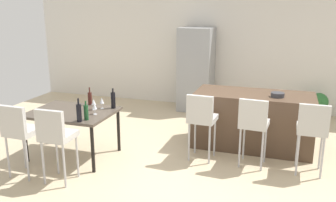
% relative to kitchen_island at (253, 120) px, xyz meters
% --- Properties ---
extents(ground_plane, '(10.00, 10.00, 0.00)m').
position_rel_kitchen_island_xyz_m(ground_plane, '(-0.62, -0.83, -0.46)').
color(ground_plane, '#C6B28E').
extents(back_wall, '(10.00, 0.12, 2.90)m').
position_rel_kitchen_island_xyz_m(back_wall, '(-0.62, 2.31, 0.99)').
color(back_wall, silver).
rests_on(back_wall, ground_plane).
extents(kitchen_island, '(1.92, 0.86, 0.92)m').
position_rel_kitchen_island_xyz_m(kitchen_island, '(0.00, 0.00, 0.00)').
color(kitchen_island, '#4C3828').
rests_on(kitchen_island, ground_plane).
extents(bar_chair_left, '(0.42, 0.42, 1.05)m').
position_rel_kitchen_island_xyz_m(bar_chair_left, '(-0.69, -0.81, 0.24)').
color(bar_chair_left, beige).
rests_on(bar_chair_left, ground_plane).
extents(bar_chair_middle, '(0.43, 0.43, 1.05)m').
position_rel_kitchen_island_xyz_m(bar_chair_middle, '(0.08, -0.81, 0.24)').
color(bar_chair_middle, beige).
rests_on(bar_chair_middle, ground_plane).
extents(bar_chair_right, '(0.40, 0.40, 1.05)m').
position_rel_kitchen_island_xyz_m(bar_chair_right, '(0.87, -0.81, 0.24)').
color(bar_chair_right, beige).
rests_on(bar_chair_right, ground_plane).
extents(dining_table, '(1.27, 0.95, 0.74)m').
position_rel_kitchen_island_xyz_m(dining_table, '(-2.62, -1.30, 0.21)').
color(dining_table, '#4C4238').
rests_on(dining_table, ground_plane).
extents(dining_chair_near, '(0.41, 0.41, 1.05)m').
position_rel_kitchen_island_xyz_m(dining_chair_near, '(-2.90, -2.14, 0.24)').
color(dining_chair_near, beige).
rests_on(dining_chair_near, ground_plane).
extents(dining_chair_far, '(0.41, 0.41, 1.05)m').
position_rel_kitchen_island_xyz_m(dining_chair_far, '(-2.33, -2.14, 0.24)').
color(dining_chair_far, beige).
rests_on(dining_chair_far, ground_plane).
extents(wine_bottle_near, '(0.07, 0.07, 0.32)m').
position_rel_kitchen_island_xyz_m(wine_bottle_near, '(-2.09, -0.95, 0.41)').
color(wine_bottle_near, black).
rests_on(wine_bottle_near, dining_table).
extents(wine_bottle_far, '(0.06, 0.06, 0.29)m').
position_rel_kitchen_island_xyz_m(wine_bottle_far, '(-2.54, -0.89, 0.39)').
color(wine_bottle_far, '#471E19').
rests_on(wine_bottle_far, dining_table).
extents(wine_bottle_end, '(0.07, 0.07, 0.34)m').
position_rel_kitchen_island_xyz_m(wine_bottle_end, '(-2.23, -1.71, 0.41)').
color(wine_bottle_end, black).
rests_on(wine_bottle_end, dining_table).
extents(wine_bottle_inner, '(0.06, 0.06, 0.28)m').
position_rel_kitchen_island_xyz_m(wine_bottle_inner, '(-2.18, -1.61, 0.39)').
color(wine_bottle_inner, '#194723').
rests_on(wine_bottle_inner, dining_table).
extents(wine_glass_left, '(0.07, 0.07, 0.17)m').
position_rel_kitchen_island_xyz_m(wine_glass_left, '(-2.20, -1.33, 0.40)').
color(wine_glass_left, silver).
rests_on(wine_glass_left, dining_table).
extents(wine_glass_middle, '(0.07, 0.07, 0.17)m').
position_rel_kitchen_island_xyz_m(wine_glass_middle, '(-2.25, -1.02, 0.40)').
color(wine_glass_middle, silver).
rests_on(wine_glass_middle, dining_table).
extents(wine_glass_right, '(0.07, 0.07, 0.17)m').
position_rel_kitchen_island_xyz_m(wine_glass_right, '(-2.34, -1.12, 0.40)').
color(wine_glass_right, silver).
rests_on(wine_glass_right, dining_table).
extents(refrigerator, '(0.72, 0.68, 1.84)m').
position_rel_kitchen_island_xyz_m(refrigerator, '(-1.45, 1.87, 0.46)').
color(refrigerator, '#939699').
rests_on(refrigerator, ground_plane).
extents(fruit_bowl, '(0.21, 0.21, 0.07)m').
position_rel_kitchen_island_xyz_m(fruit_bowl, '(0.37, -0.12, 0.50)').
color(fruit_bowl, '#333338').
rests_on(fruit_bowl, kitchen_island).
extents(potted_plant, '(0.38, 0.38, 0.58)m').
position_rel_kitchen_island_xyz_m(potted_plant, '(1.15, 1.86, -0.12)').
color(potted_plant, beige).
rests_on(potted_plant, ground_plane).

